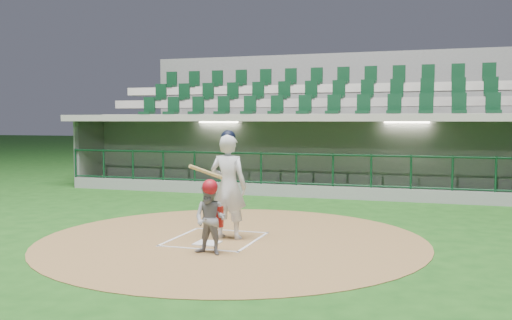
% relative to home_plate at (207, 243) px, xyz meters
% --- Properties ---
extents(ground, '(120.00, 120.00, 0.00)m').
position_rel_home_plate_xyz_m(ground, '(0.00, 0.70, -0.02)').
color(ground, '#184814').
rests_on(ground, ground).
extents(dirt_circle, '(7.20, 7.20, 0.01)m').
position_rel_home_plate_xyz_m(dirt_circle, '(0.30, 0.50, -0.02)').
color(dirt_circle, brown).
rests_on(dirt_circle, ground).
extents(home_plate, '(0.43, 0.43, 0.02)m').
position_rel_home_plate_xyz_m(home_plate, '(0.00, 0.00, 0.00)').
color(home_plate, white).
rests_on(home_plate, dirt_circle).
extents(batter_box_chalk, '(1.55, 1.80, 0.01)m').
position_rel_home_plate_xyz_m(batter_box_chalk, '(0.00, 0.40, -0.00)').
color(batter_box_chalk, white).
rests_on(batter_box_chalk, ground).
extents(dugout_structure, '(16.40, 3.70, 3.00)m').
position_rel_home_plate_xyz_m(dugout_structure, '(0.02, 8.51, 0.94)').
color(dugout_structure, slate).
rests_on(dugout_structure, ground).
extents(seating_deck, '(17.00, 6.72, 5.15)m').
position_rel_home_plate_xyz_m(seating_deck, '(0.00, 11.61, 1.40)').
color(seating_deck, gray).
rests_on(seating_deck, ground).
extents(batter, '(0.91, 0.90, 2.04)m').
position_rel_home_plate_xyz_m(batter, '(0.20, 0.55, 1.00)').
color(batter, silver).
rests_on(batter, dirt_circle).
extents(catcher, '(0.62, 0.51, 1.25)m').
position_rel_home_plate_xyz_m(catcher, '(0.36, -0.73, 0.61)').
color(catcher, gray).
rests_on(catcher, dirt_circle).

